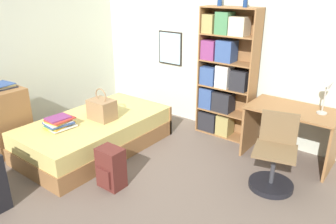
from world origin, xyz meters
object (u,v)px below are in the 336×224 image
at_px(handbag, 102,109).
at_px(desk_chair, 273,165).
at_px(bottle_brown, 245,0).
at_px(desk, 291,125).
at_px(backpack, 111,168).
at_px(dresser, 5,121).
at_px(magazine_pile_on_dresser, 0,86).
at_px(desk_lamp, 329,89).
at_px(bookcase, 223,76).
at_px(bed, 97,133).
at_px(book_stack_on_bed, 59,123).

height_order(handbag, desk_chair, handbag).
relative_size(bottle_brown, desk, 0.20).
distance_m(handbag, backpack, 1.01).
distance_m(dresser, magazine_pile_on_dresser, 0.47).
relative_size(desk_lamp, backpack, 0.96).
bearing_deg(magazine_pile_on_dresser, bottle_brown, 42.81).
xyz_separation_m(bottle_brown, desk_lamp, (1.17, -0.10, -0.94)).
bearing_deg(bookcase, bed, -127.32).
bearing_deg(desk_chair, bottle_brown, 136.54).
xyz_separation_m(handbag, backpack, (0.75, -0.58, -0.35)).
distance_m(book_stack_on_bed, bottle_brown, 2.84).
bearing_deg(desk_chair, bed, -165.46).
height_order(handbag, bottle_brown, bottle_brown).
distance_m(bed, handbag, 0.38).
bearing_deg(bed, bottle_brown, 45.92).
bearing_deg(book_stack_on_bed, dresser, -159.44).
bearing_deg(desk, magazine_pile_on_dresser, -147.33).
bearing_deg(handbag, bottle_brown, 47.02).
distance_m(book_stack_on_bed, dresser, 0.85).
relative_size(desk, desk_chair, 1.29).
bearing_deg(magazine_pile_on_dresser, backpack, 6.47).
distance_m(bed, book_stack_on_bed, 0.58).
bearing_deg(bed, magazine_pile_on_dresser, -142.38).
relative_size(book_stack_on_bed, desk_lamp, 0.84).
xyz_separation_m(bed, desk, (2.22, 1.30, 0.27)).
xyz_separation_m(handbag, magazine_pile_on_dresser, (-1.05, -0.78, 0.32)).
relative_size(handbag, backpack, 0.91).
bearing_deg(handbag, book_stack_on_bed, -112.07).
xyz_separation_m(book_stack_on_bed, desk_lamp, (2.69, 1.83, 0.50)).
bearing_deg(magazine_pile_on_dresser, dresser, -42.86).
relative_size(dresser, desk, 0.81).
relative_size(bed, desk_lamp, 4.42).
xyz_separation_m(handbag, desk, (2.13, 1.26, -0.10)).
bearing_deg(magazine_pile_on_dresser, bookcase, 46.75).
bearing_deg(bookcase, desk_chair, -36.96).
distance_m(dresser, bookcase, 3.07).
height_order(magazine_pile_on_dresser, backpack, magazine_pile_on_dresser).
bearing_deg(magazine_pile_on_dresser, desk_chair, 22.29).
bearing_deg(desk_lamp, dresser, -148.61).
bearing_deg(bookcase, bottle_brown, -6.47).
relative_size(bed, bottle_brown, 9.18).
height_order(magazine_pile_on_dresser, desk_lamp, desk_lamp).
relative_size(handbag, bookcase, 0.23).
bearing_deg(bottle_brown, desk_lamp, -4.67).
bearing_deg(desk, bed, -149.64).
height_order(dresser, desk, dresser).
relative_size(bottle_brown, desk_lamp, 0.48).
bearing_deg(magazine_pile_on_dresser, desk, 32.67).
height_order(bed, bottle_brown, bottle_brown).
relative_size(bed, desk_chair, 2.41).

